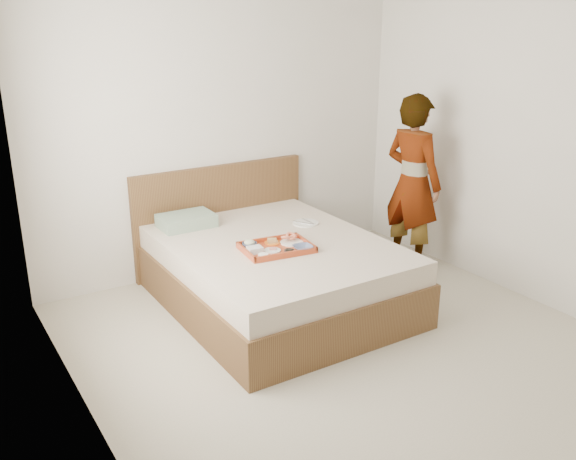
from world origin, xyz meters
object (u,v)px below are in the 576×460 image
at_px(bed, 276,273).
at_px(dinner_plate, 306,223).
at_px(tray, 277,247).
at_px(person, 413,183).

distance_m(bed, dinner_plate, 0.58).
height_order(tray, person, person).
height_order(bed, person, person).
xyz_separation_m(bed, tray, (-0.09, -0.15, 0.29)).
height_order(bed, tray, tray).
relative_size(bed, dinner_plate, 9.08).
distance_m(bed, person, 1.54).
relative_size(tray, dinner_plate, 2.33).
xyz_separation_m(tray, person, (1.53, 0.19, 0.24)).
relative_size(bed, tray, 3.90).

